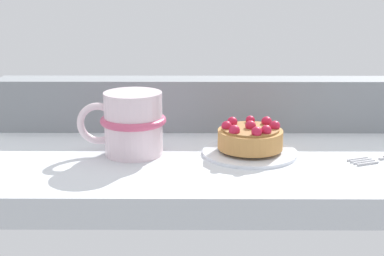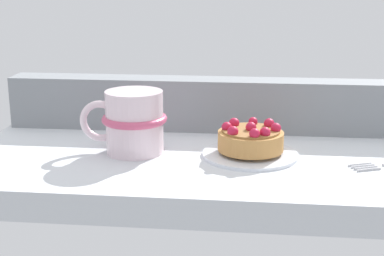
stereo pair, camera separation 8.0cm
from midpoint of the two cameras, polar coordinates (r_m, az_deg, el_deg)
name	(u,v)px [view 1 (the left image)]	position (r cm, az deg, el deg)	size (l,w,h in cm)	color
ground_plane	(232,167)	(82.33, 1.31, -4.01)	(77.58, 33.81, 3.95)	silver
window_rail_back	(228,104)	(94.11, 1.19, 2.42)	(76.03, 5.73, 8.53)	gray
dessert_plate	(250,151)	(81.66, 3.06, -2.39)	(13.77, 13.77, 0.95)	silver
raspberry_tart	(250,137)	(81.04, 3.09, -0.94)	(9.36, 9.36, 4.10)	#B77F42
coffee_mug	(131,124)	(81.02, -8.98, 0.37)	(12.85, 9.45, 9.11)	silver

